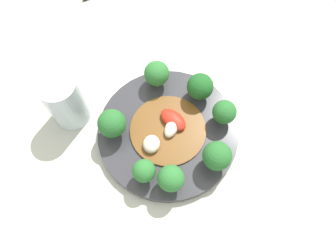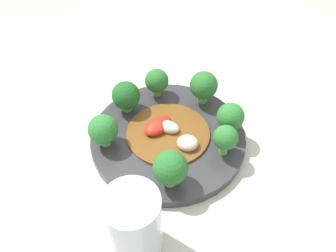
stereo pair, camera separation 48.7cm
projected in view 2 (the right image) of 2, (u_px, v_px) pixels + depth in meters
The scene contains 11 objects.
table at pixel (161, 212), 0.90m from camera, with size 1.20×0.87×0.73m.
plate at pixel (168, 137), 0.59m from camera, with size 0.27×0.27×0.02m.
broccoli_northwest at pixel (103, 130), 0.54m from camera, with size 0.05×0.05×0.06m.
broccoli_north at pixel (126, 96), 0.60m from camera, with size 0.05×0.05×0.06m.
broccoli_southwest at pixel (170, 168), 0.48m from camera, with size 0.05×0.05×0.07m.
broccoli_east at pixel (204, 86), 0.61m from camera, with size 0.05×0.05×0.07m.
broccoli_south at pixel (225, 138), 0.53m from camera, with size 0.04×0.04×0.06m.
broccoli_northeast at pixel (157, 81), 0.63m from camera, with size 0.05×0.05×0.06m.
broccoli_southeast at pixel (230, 117), 0.56m from camera, with size 0.05×0.05×0.06m.
stirfry_center at pixel (168, 132), 0.57m from camera, with size 0.15×0.15×0.02m.
drinking_glass at pixel (134, 225), 0.42m from camera, with size 0.07×0.07×0.12m.
Camera 2 is at (-0.36, -0.26, 1.18)m, focal length 35.00 mm.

